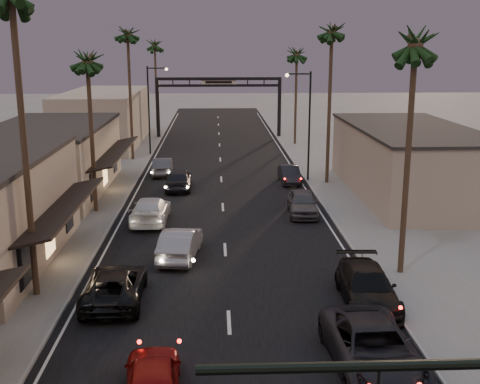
{
  "coord_description": "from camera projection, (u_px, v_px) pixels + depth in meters",
  "views": [
    {
      "loc": [
        -0.49,
        -3.58,
        11.01
      ],
      "look_at": [
        0.96,
        31.22,
        2.5
      ],
      "focal_mm": 45.0,
      "sensor_mm": 36.0,
      "label": 1
    }
  ],
  "objects": [
    {
      "name": "ground",
      "position": [
        222.0,
        197.0,
        44.93
      ],
      "size": [
        200.0,
        200.0,
        0.0
      ],
      "primitive_type": "plane",
      "color": "slate",
      "rests_on": "ground"
    },
    {
      "name": "road",
      "position": [
        221.0,
        182.0,
        49.78
      ],
      "size": [
        14.0,
        120.0,
        0.02
      ],
      "primitive_type": "cube",
      "color": "black",
      "rests_on": "ground"
    },
    {
      "name": "sidewalk_left",
      "position": [
        119.0,
        166.0,
        56.18
      ],
      "size": [
        5.0,
        92.0,
        0.12
      ],
      "primitive_type": "cube",
      "color": "slate",
      "rests_on": "ground"
    },
    {
      "name": "sidewalk_right",
      "position": [
        321.0,
        164.0,
        56.95
      ],
      "size": [
        5.0,
        92.0,
        0.12
      ],
      "primitive_type": "cube",
      "color": "slate",
      "rests_on": "ground"
    },
    {
      "name": "storefront_far",
      "position": [
        51.0,
        160.0,
        45.75
      ],
      "size": [
        8.0,
        16.0,
        5.0
      ],
      "primitive_type": "cube",
      "color": "#BFB092",
      "rests_on": "ground"
    },
    {
      "name": "storefront_dist",
      "position": [
        104.0,
        118.0,
        67.96
      ],
      "size": [
        8.0,
        20.0,
        6.0
      ],
      "primitive_type": "cube",
      "color": "gray",
      "rests_on": "ground"
    },
    {
      "name": "building_right",
      "position": [
        409.0,
        162.0,
        44.91
      ],
      "size": [
        8.0,
        18.0,
        5.0
      ],
      "primitive_type": "cube",
      "color": "gray",
      "rests_on": "ground"
    },
    {
      "name": "arch",
      "position": [
        219.0,
        92.0,
        72.73
      ],
      "size": [
        15.2,
        0.4,
        7.27
      ],
      "color": "black",
      "rests_on": "ground"
    },
    {
      "name": "streetlight_right",
      "position": [
        306.0,
        117.0,
        48.8
      ],
      "size": [
        2.13,
        0.3,
        9.0
      ],
      "color": "black",
      "rests_on": "ground"
    },
    {
      "name": "streetlight_left",
      "position": [
        151.0,
        103.0,
        60.86
      ],
      "size": [
        2.13,
        0.3,
        9.0
      ],
      "color": "black",
      "rests_on": "ground"
    },
    {
      "name": "palm_lc",
      "position": [
        87.0,
        54.0,
        38.22
      ],
      "size": [
        3.2,
        3.2,
        12.2
      ],
      "color": "#38281C",
      "rests_on": "ground"
    },
    {
      "name": "palm_ld",
      "position": [
        127.0,
        30.0,
        56.19
      ],
      "size": [
        3.2,
        3.2,
        14.2
      ],
      "color": "#38281C",
      "rests_on": "ground"
    },
    {
      "name": "palm_ra",
      "position": [
        416.0,
        36.0,
        27.04
      ],
      "size": [
        3.2,
        3.2,
        13.2
      ],
      "color": "#38281C",
      "rests_on": "ground"
    },
    {
      "name": "palm_rb",
      "position": [
        332.0,
        27.0,
        46.22
      ],
      "size": [
        3.2,
        3.2,
        14.2
      ],
      "color": "#38281C",
      "rests_on": "ground"
    },
    {
      "name": "palm_rc",
      "position": [
        297.0,
        50.0,
        66.09
      ],
      "size": [
        3.2,
        3.2,
        12.2
      ],
      "color": "#38281C",
      "rests_on": "ground"
    },
    {
      "name": "palm_far",
      "position": [
        155.0,
        42.0,
        78.76
      ],
      "size": [
        3.2,
        3.2,
        13.2
      ],
      "color": "#38281C",
      "rests_on": "ground"
    },
    {
      "name": "oncoming_red",
      "position": [
        153.0,
        379.0,
        18.95
      ],
      "size": [
        2.21,
        4.65,
        1.54
      ],
      "primitive_type": "imported",
      "rotation": [
        0.0,
        0.0,
        3.23
      ],
      "color": "maroon",
      "rests_on": "ground"
    },
    {
      "name": "oncoming_pickup",
      "position": [
        115.0,
        285.0,
        26.4
      ],
      "size": [
        2.61,
        5.47,
        1.5
      ],
      "primitive_type": "imported",
      "rotation": [
        0.0,
        0.0,
        3.16
      ],
      "color": "black",
      "rests_on": "ground"
    },
    {
      "name": "oncoming_silver",
      "position": [
        180.0,
        243.0,
        31.83
      ],
      "size": [
        2.29,
        5.09,
        1.62
      ],
      "primitive_type": "imported",
      "rotation": [
        0.0,
        0.0,
        3.02
      ],
      "color": "gray",
      "rests_on": "ground"
    },
    {
      "name": "oncoming_white",
      "position": [
        150.0,
        210.0,
        38.33
      ],
      "size": [
        2.36,
        5.58,
        1.61
      ],
      "primitive_type": "imported",
      "rotation": [
        0.0,
        0.0,
        3.12
      ],
      "color": "silver",
      "rests_on": "ground"
    },
    {
      "name": "oncoming_dgrey",
      "position": [
        178.0,
        179.0,
        47.03
      ],
      "size": [
        2.09,
        4.98,
        1.68
      ],
      "primitive_type": "imported",
      "rotation": [
        0.0,
        0.0,
        3.16
      ],
      "color": "black",
      "rests_on": "ground"
    },
    {
      "name": "oncoming_grey_far",
      "position": [
        163.0,
        166.0,
        52.33
      ],
      "size": [
        1.78,
        4.65,
        1.51
      ],
      "primitive_type": "imported",
      "rotation": [
        0.0,
        0.0,
        3.18
      ],
      "color": "#424246",
      "rests_on": "ground"
    },
    {
      "name": "curbside_near",
      "position": [
        373.0,
        348.0,
        20.73
      ],
      "size": [
        3.01,
        6.17,
        1.69
      ],
      "primitive_type": "imported",
      "rotation": [
        0.0,
        0.0,
        0.04
      ],
      "color": "black",
      "rests_on": "ground"
    },
    {
      "name": "curbside_black",
      "position": [
        367.0,
        287.0,
        26.13
      ],
      "size": [
        2.49,
        5.63,
        1.61
      ],
      "primitive_type": "imported",
      "rotation": [
        0.0,
        0.0,
        -0.04
      ],
      "color": "black",
      "rests_on": "ground"
    },
    {
      "name": "curbside_grey",
      "position": [
        303.0,
        203.0,
        40.06
      ],
      "size": [
        2.19,
        4.83,
        1.61
      ],
      "primitive_type": "imported",
      "rotation": [
        0.0,
        0.0,
        -0.06
      ],
      "color": "#424146",
      "rests_on": "ground"
    },
    {
      "name": "curbside_far",
      "position": [
        290.0,
        174.0,
        49.37
      ],
      "size": [
        1.6,
        4.3,
        1.4
      ],
      "primitive_type": "imported",
      "rotation": [
        0.0,
        0.0,
        0.03
      ],
      "color": "black",
      "rests_on": "ground"
    }
  ]
}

